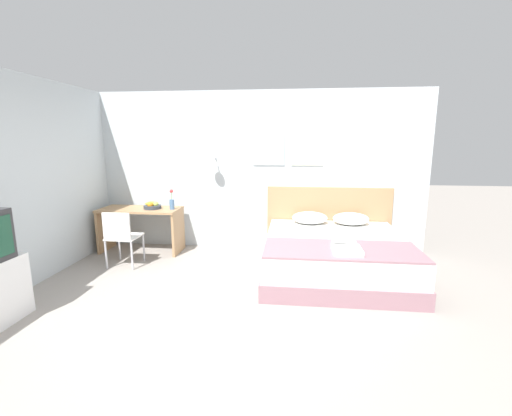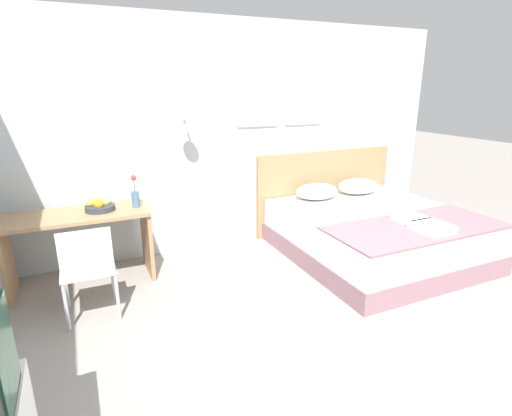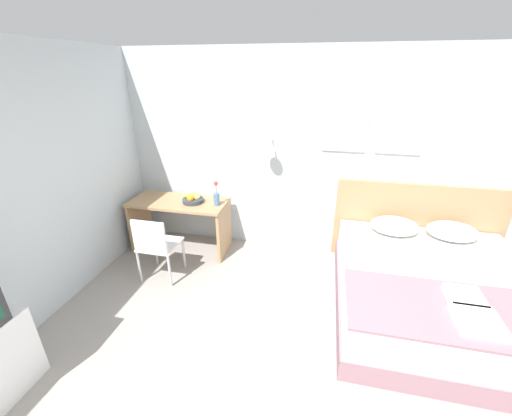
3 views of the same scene
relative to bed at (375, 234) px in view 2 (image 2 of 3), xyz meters
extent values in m
plane|color=gray|center=(-1.36, -1.56, -0.26)|extent=(24.00, 24.00, 0.00)
cube|color=silver|center=(-1.36, 1.11, 1.06)|extent=(5.87, 0.06, 2.65)
cube|color=#A8B7BC|center=(-1.01, 1.07, 1.44)|extent=(0.52, 0.02, 0.52)
cube|color=beige|center=(-0.38, 1.07, 1.44)|extent=(0.52, 0.02, 0.52)
cylinder|color=#B2B2B7|center=(-1.91, 1.00, 1.29)|extent=(0.02, 0.16, 0.02)
cone|color=white|center=(-1.91, 0.91, 1.24)|extent=(0.17, 0.17, 0.12)
cube|color=gray|center=(0.00, 0.00, -0.15)|extent=(1.92, 2.04, 0.22)
cube|color=white|center=(0.00, 0.00, 0.11)|extent=(1.89, 2.00, 0.31)
cube|color=#A87F56|center=(0.00, 1.05, 0.28)|extent=(2.04, 0.06, 1.09)
ellipsoid|color=white|center=(-0.32, 0.76, 0.36)|extent=(0.56, 0.42, 0.19)
ellipsoid|color=white|center=(0.32, 0.76, 0.36)|extent=(0.56, 0.42, 0.19)
cube|color=gray|center=(0.00, -0.59, 0.28)|extent=(1.87, 0.82, 0.02)
cube|color=white|center=(0.05, -0.45, 0.32)|extent=(0.28, 0.29, 0.06)
cube|color=white|center=(0.04, -0.74, 0.32)|extent=(0.33, 0.33, 0.06)
cube|color=#A87F56|center=(-3.12, 0.68, 0.45)|extent=(1.32, 0.59, 0.03)
cube|color=#A87F56|center=(-3.75, 0.68, 0.09)|extent=(0.04, 0.54, 0.70)
cube|color=#A87F56|center=(-2.48, 0.68, 0.09)|extent=(0.04, 0.54, 0.70)
cube|color=white|center=(-3.08, 0.03, 0.17)|extent=(0.43, 0.43, 0.02)
cube|color=white|center=(-3.08, -0.18, 0.38)|extent=(0.40, 0.03, 0.40)
cylinder|color=#B7B7BC|center=(-3.28, 0.22, -0.05)|extent=(0.03, 0.03, 0.43)
cylinder|color=#B7B7BC|center=(-2.88, 0.22, -0.05)|extent=(0.03, 0.03, 0.43)
cylinder|color=#B7B7BC|center=(-3.28, -0.17, -0.05)|extent=(0.03, 0.03, 0.43)
cylinder|color=#B7B7BC|center=(-2.88, -0.17, -0.05)|extent=(0.03, 0.03, 0.43)
cylinder|color=#333842|center=(-2.90, 0.68, 0.50)|extent=(0.28, 0.28, 0.05)
sphere|color=#B2C156|center=(-2.84, 0.69, 0.55)|extent=(0.09, 0.09, 0.09)
ellipsoid|color=yellow|center=(-2.93, 0.72, 0.55)|extent=(0.22, 0.15, 0.07)
sphere|color=orange|center=(-2.91, 0.62, 0.55)|extent=(0.09, 0.09, 0.09)
cylinder|color=#4C7099|center=(-2.56, 0.66, 0.55)|extent=(0.08, 0.08, 0.16)
cylinder|color=#3D7538|center=(-2.56, 0.66, 0.70)|extent=(0.01, 0.01, 0.14)
sphere|color=#DB3838|center=(-2.56, 0.66, 0.77)|extent=(0.06, 0.06, 0.06)
cube|color=#194733|center=(-3.40, -1.77, 0.66)|extent=(0.01, 0.34, 0.40)
camera|label=1|loc=(-0.59, -4.64, 1.57)|focal=24.00mm
camera|label=2|loc=(-3.06, -3.37, 1.66)|focal=28.00mm
camera|label=3|loc=(-1.23, -2.93, 2.11)|focal=22.00mm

